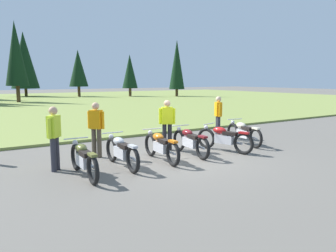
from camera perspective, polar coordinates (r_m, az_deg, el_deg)
The scene contains 12 objects.
ground_plane at distance 9.97m, azimuth 1.86°, elevation -5.54°, with size 140.00×140.00×0.00m, color #605B54.
grass_moorland at distance 34.46m, azimuth -23.35°, elevation 3.63°, with size 80.00×44.00×0.10m, color olive.
motorcycle_olive at distance 8.25m, azimuth -14.41°, elevation -5.58°, with size 0.62×2.10×0.88m.
motorcycle_silver at distance 8.96m, azimuth -8.06°, elevation -4.31°, with size 0.62×2.10×0.88m.
motorcycle_orange at distance 9.54m, azimuth -1.24°, elevation -3.47°, with size 0.62×2.10×0.88m.
motorcycle_maroon at distance 10.29m, azimuth 3.83°, elevation -2.63°, with size 0.62×2.10×0.88m.
motorcycle_red at distance 10.95m, azimuth 9.64°, elevation -2.08°, with size 0.83×2.04×0.88m.
motorcycle_cream at distance 12.22m, azimuth 12.94°, elevation -1.11°, with size 0.65×2.08×0.88m.
rider_near_row_end at distance 10.92m, azimuth -0.16°, elevation 0.72°, with size 0.50×0.35×1.67m.
rider_in_hivis_vest at distance 10.12m, azimuth -12.33°, elevation -0.06°, with size 0.40×0.44×1.67m.
rider_checking_bike at distance 8.91m, azimuth -19.10°, elevation -1.42°, with size 0.40×0.44×1.67m.
rider_with_back_turned at distance 13.37m, azimuth 8.67°, elevation 1.99°, with size 0.35×0.51×1.67m.
Camera 1 is at (-5.48, -7.99, 2.36)m, focal length 35.24 mm.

